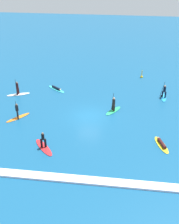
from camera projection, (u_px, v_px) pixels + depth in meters
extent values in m
plane|color=navy|center=(90.00, 116.00, 33.25)|extent=(120.00, 120.00, 0.00)
ellipsoid|color=orange|center=(18.00, 118.00, 32.83)|extent=(2.30, 2.78, 0.08)
cylinder|color=black|center=(18.00, 113.00, 32.75)|extent=(0.26, 0.26, 0.89)
cylinder|color=black|center=(18.00, 115.00, 32.44)|extent=(0.26, 0.26, 0.89)
cylinder|color=black|center=(17.00, 108.00, 32.23)|extent=(0.49, 0.49, 0.60)
sphere|color=brown|center=(16.00, 105.00, 32.03)|extent=(0.32, 0.32, 0.23)
cylinder|color=black|center=(17.00, 110.00, 32.02)|extent=(0.28, 0.23, 2.15)
cube|color=black|center=(18.00, 118.00, 32.52)|extent=(0.20, 0.17, 0.32)
ellipsoid|color=#33C6CC|center=(56.00, 89.00, 39.58)|extent=(2.94, 2.49, 0.07)
cylinder|color=black|center=(56.00, 88.00, 39.52)|extent=(1.40, 1.18, 0.29)
sphere|color=beige|center=(60.00, 90.00, 38.95)|extent=(0.32, 0.32, 0.23)
ellipsoid|color=white|center=(18.00, 94.00, 38.11)|extent=(2.98, 1.85, 0.08)
cylinder|color=#381414|center=(18.00, 91.00, 38.03)|extent=(0.26, 0.26, 0.85)
cylinder|color=#381414|center=(17.00, 92.00, 37.74)|extent=(0.26, 0.26, 0.85)
cylinder|color=#381414|center=(17.00, 86.00, 37.51)|extent=(0.40, 0.40, 0.68)
sphere|color=brown|center=(17.00, 83.00, 37.29)|extent=(0.29, 0.29, 0.22)
cylinder|color=black|center=(16.00, 87.00, 37.78)|extent=(0.15, 0.26, 1.98)
cube|color=black|center=(17.00, 93.00, 38.24)|extent=(0.14, 0.21, 0.32)
ellipsoid|color=yellow|center=(161.00, 145.00, 28.20)|extent=(1.60, 2.99, 0.09)
cylinder|color=#381414|center=(162.00, 143.00, 28.05)|extent=(0.79, 1.55, 0.33)
sphere|color=#A37556|center=(158.00, 138.00, 28.80)|extent=(0.32, 0.32, 0.25)
ellipsoid|color=#23B266|center=(113.00, 111.00, 34.20)|extent=(2.03, 2.63, 0.10)
cylinder|color=black|center=(114.00, 108.00, 33.84)|extent=(0.30, 0.30, 0.77)
cylinder|color=black|center=(113.00, 107.00, 34.13)|extent=(0.30, 0.30, 0.77)
cylinder|color=black|center=(114.00, 102.00, 33.63)|extent=(0.48, 0.48, 0.67)
sphere|color=tan|center=(114.00, 98.00, 33.41)|extent=(0.34, 0.34, 0.24)
cylinder|color=black|center=(113.00, 101.00, 33.91)|extent=(0.24, 0.18, 2.12)
cube|color=black|center=(112.00, 109.00, 34.40)|extent=(0.20, 0.16, 0.32)
ellipsoid|color=#1E8CD1|center=(163.00, 97.00, 37.30)|extent=(0.79, 2.45, 0.08)
cylinder|color=black|center=(165.00, 95.00, 36.97)|extent=(0.20, 0.20, 0.82)
cylinder|color=black|center=(162.00, 94.00, 37.21)|extent=(0.20, 0.20, 0.82)
cylinder|color=black|center=(165.00, 89.00, 36.74)|extent=(0.35, 0.35, 0.62)
sphere|color=#A37556|center=(165.00, 86.00, 36.53)|extent=(0.25, 0.25, 0.24)
cylinder|color=black|center=(162.00, 89.00, 36.95)|extent=(0.49, 0.07, 2.05)
cube|color=black|center=(161.00, 96.00, 37.43)|extent=(0.20, 0.07, 0.32)
ellipsoid|color=red|center=(44.00, 147.00, 27.85)|extent=(2.66, 2.95, 0.09)
cylinder|color=black|center=(41.00, 143.00, 27.60)|extent=(0.30, 0.30, 0.89)
cylinder|color=black|center=(45.00, 143.00, 27.61)|extent=(0.30, 0.30, 0.89)
cylinder|color=black|center=(43.00, 137.00, 27.26)|extent=(0.40, 0.40, 0.55)
sphere|color=brown|center=(43.00, 133.00, 27.07)|extent=(0.29, 0.29, 0.21)
sphere|color=yellow|center=(142.00, 77.00, 43.24)|extent=(0.39, 0.39, 0.39)
cylinder|color=yellow|center=(142.00, 74.00, 43.02)|extent=(0.11, 0.11, 1.12)
cube|color=white|center=(73.00, 179.00, 23.92)|extent=(23.84, 0.90, 0.18)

